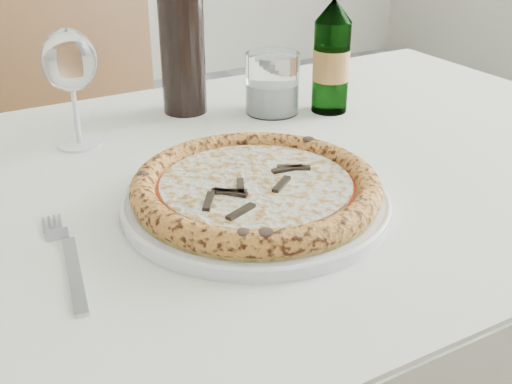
% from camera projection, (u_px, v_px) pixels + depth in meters
% --- Properties ---
extents(dining_table, '(1.36, 0.84, 0.76)m').
position_uv_depth(dining_table, '(223.00, 240.00, 0.87)').
color(dining_table, brown).
rests_on(dining_table, floor).
extents(chair_far, '(0.57, 0.57, 0.93)m').
position_uv_depth(chair_far, '(110.00, 132.00, 1.58)').
color(chair_far, brown).
rests_on(chair_far, floor).
extents(plate, '(0.31, 0.31, 0.02)m').
position_uv_depth(plate, '(256.00, 201.00, 0.74)').
color(plate, white).
rests_on(plate, dining_table).
extents(pizza, '(0.29, 0.29, 0.03)m').
position_uv_depth(pizza, '(256.00, 187.00, 0.74)').
color(pizza, tan).
rests_on(pizza, plate).
extents(fork, '(0.03, 0.20, 0.00)m').
position_uv_depth(fork, '(69.00, 260.00, 0.64)').
color(fork, '#9B9FAF').
rests_on(fork, dining_table).
extents(wine_glass, '(0.07, 0.07, 0.17)m').
position_uv_depth(wine_glass, '(69.00, 63.00, 0.87)').
color(wine_glass, silver).
rests_on(wine_glass, dining_table).
extents(tumbler, '(0.09, 0.09, 0.10)m').
position_uv_depth(tumbler, '(272.00, 87.00, 1.03)').
color(tumbler, white).
rests_on(tumbler, dining_table).
extents(beer_bottle, '(0.06, 0.06, 0.23)m').
position_uv_depth(beer_bottle, '(332.00, 56.00, 1.01)').
color(beer_bottle, '#2D5F2A').
rests_on(beer_bottle, dining_table).
extents(wine_bottle, '(0.07, 0.07, 0.29)m').
position_uv_depth(wine_bottle, '(182.00, 36.00, 1.00)').
color(wine_bottle, black).
rests_on(wine_bottle, dining_table).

